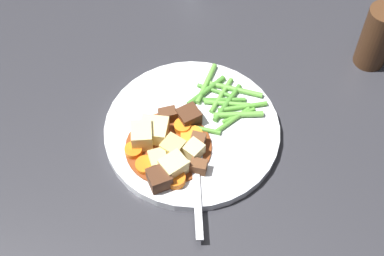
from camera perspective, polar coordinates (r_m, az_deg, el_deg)
name	(u,v)px	position (r m, az deg, el deg)	size (l,w,h in m)	color
ground_plane	(192,134)	(0.86, 0.00, -0.55)	(3.00, 3.00, 0.00)	#2D2D33
dinner_plate	(192,131)	(0.85, 0.00, -0.28)	(0.26, 0.26, 0.01)	white
stew_sauce	(170,148)	(0.82, -2.21, -2.03)	(0.12, 0.12, 0.00)	brown
carrot_slice_0	(192,136)	(0.83, -0.02, -0.80)	(0.03, 0.03, 0.01)	orange
carrot_slice_1	(155,170)	(0.80, -3.68, -4.15)	(0.03, 0.03, 0.01)	orange
carrot_slice_2	(143,164)	(0.81, -4.82, -3.52)	(0.03, 0.03, 0.01)	orange
carrot_slice_3	(176,179)	(0.79, -1.64, -5.06)	(0.03, 0.03, 0.01)	orange
carrot_slice_4	(182,127)	(0.84, -0.96, 0.12)	(0.02, 0.02, 0.01)	orange
carrot_slice_5	(134,151)	(0.82, -5.79, -2.26)	(0.03, 0.03, 0.01)	orange
potato_chunk_0	(154,131)	(0.83, -3.77, -0.26)	(0.04, 0.04, 0.03)	#EAD68C
potato_chunk_1	(142,136)	(0.82, -4.96, -0.81)	(0.03, 0.03, 0.03)	#EAD68C
potato_chunk_2	(174,167)	(0.79, -1.83, -3.83)	(0.03, 0.03, 0.03)	#EAD68C
potato_chunk_3	(173,148)	(0.81, -1.89, -1.98)	(0.03, 0.03, 0.03)	#DBBC6B
potato_chunk_4	(158,160)	(0.80, -3.35, -3.17)	(0.03, 0.02, 0.02)	#E5CC7A
potato_chunk_5	(194,151)	(0.81, 0.17, -2.24)	(0.03, 0.02, 0.02)	#EAD68C
meat_chunk_0	(189,116)	(0.84, -0.32, 1.16)	(0.03, 0.03, 0.02)	#4C2B19
meat_chunk_1	(198,166)	(0.80, 0.64, -3.82)	(0.02, 0.02, 0.02)	brown
meat_chunk_2	(159,178)	(0.79, -3.24, -4.99)	(0.03, 0.03, 0.03)	#4C2B19
meat_chunk_3	(168,115)	(0.85, -2.41, 1.27)	(0.03, 0.02, 0.02)	#56331E
meat_chunk_4	(197,142)	(0.82, 0.54, -1.44)	(0.02, 0.02, 0.02)	brown
green_bean_0	(221,95)	(0.88, 2.91, 3.25)	(0.01, 0.01, 0.07)	#66AD42
green_bean_1	(201,129)	(0.84, 0.87, -0.07)	(0.01, 0.01, 0.06)	#599E38
green_bean_2	(227,103)	(0.87, 3.49, 2.44)	(0.01, 0.01, 0.07)	#66AD42
green_bean_3	(206,91)	(0.88, 1.42, 3.69)	(0.01, 0.01, 0.08)	#4C8E33
green_bean_4	(238,115)	(0.86, 4.60, 1.33)	(0.01, 0.01, 0.07)	#66AD42
green_bean_5	(227,103)	(0.87, 3.51, 2.50)	(0.01, 0.01, 0.08)	#4C8E33
green_bean_6	(215,91)	(0.88, 2.25, 3.71)	(0.01, 0.01, 0.06)	#4C8E33
green_bean_7	(243,107)	(0.87, 5.02, 2.09)	(0.01, 0.01, 0.07)	#599E38
green_bean_8	(233,120)	(0.85, 4.03, 0.78)	(0.01, 0.01, 0.07)	#599E38
green_bean_9	(222,98)	(0.87, 3.00, 2.94)	(0.01, 0.01, 0.07)	#4C8E33
green_bean_10	(206,84)	(0.89, 1.41, 4.40)	(0.01, 0.01, 0.08)	#66AD42
green_bean_11	(239,115)	(0.86, 4.62, 1.25)	(0.01, 0.01, 0.05)	#599E38
green_bean_12	(235,88)	(0.89, 4.22, 3.92)	(0.01, 0.01, 0.08)	#66AD42
fork	(196,177)	(0.80, 0.41, -4.87)	(0.13, 0.14, 0.00)	silver
pepper_mill	(377,37)	(0.95, 17.77, 8.55)	(0.05, 0.05, 0.11)	#4C2D19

